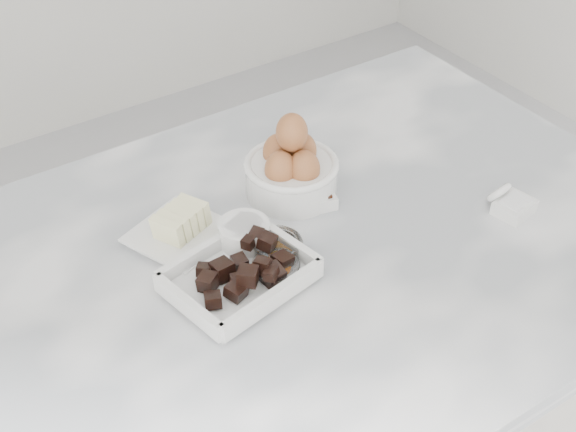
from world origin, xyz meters
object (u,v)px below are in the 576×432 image
(salt_spoon, at_px, (511,203))
(egg_bowl, at_px, (291,168))
(zest_bowl, at_px, (276,270))
(vanilla_spoon, at_px, (314,195))
(sugar_ramekin, at_px, (244,235))
(butter_plate, at_px, (179,230))
(honey_bowl, at_px, (277,249))
(chocolate_dish, at_px, (239,273))

(salt_spoon, bearing_deg, egg_bowl, 137.96)
(zest_bowl, relative_size, vanilla_spoon, 0.85)
(vanilla_spoon, bearing_deg, egg_bowl, 108.79)
(sugar_ramekin, relative_size, salt_spoon, 0.94)
(sugar_ramekin, height_order, salt_spoon, same)
(egg_bowl, distance_m, salt_spoon, 0.35)
(butter_plate, relative_size, vanilla_spoon, 2.12)
(butter_plate, distance_m, honey_bowl, 0.15)
(butter_plate, relative_size, egg_bowl, 1.12)
(salt_spoon, bearing_deg, honey_bowl, 162.78)
(sugar_ramekin, relative_size, egg_bowl, 0.50)
(egg_bowl, bearing_deg, honey_bowl, -131.52)
(butter_plate, distance_m, vanilla_spoon, 0.22)
(egg_bowl, xyz_separation_m, vanilla_spoon, (0.01, -0.04, -0.03))
(chocolate_dish, bearing_deg, sugar_ramekin, 53.40)
(sugar_ramekin, bearing_deg, chocolate_dish, -126.60)
(butter_plate, xyz_separation_m, salt_spoon, (0.46, -0.23, -0.01))
(egg_bowl, height_order, salt_spoon, egg_bowl)
(chocolate_dish, relative_size, butter_plate, 1.28)
(chocolate_dish, bearing_deg, egg_bowl, 37.28)
(butter_plate, height_order, honey_bowl, butter_plate)
(honey_bowl, distance_m, salt_spoon, 0.38)
(butter_plate, distance_m, zest_bowl, 0.17)
(butter_plate, bearing_deg, sugar_ramekin, -44.01)
(chocolate_dish, relative_size, egg_bowl, 1.44)
(sugar_ramekin, height_order, zest_bowl, sugar_ramekin)
(sugar_ramekin, xyz_separation_m, egg_bowl, (0.13, 0.07, 0.02))
(egg_bowl, bearing_deg, zest_bowl, -130.35)
(butter_plate, relative_size, honey_bowl, 2.29)
(salt_spoon, bearing_deg, chocolate_dish, 167.90)
(egg_bowl, bearing_deg, sugar_ramekin, -150.92)
(zest_bowl, bearing_deg, honey_bowl, 53.83)
(sugar_ramekin, height_order, vanilla_spoon, sugar_ramekin)
(chocolate_dish, height_order, honey_bowl, chocolate_dish)
(butter_plate, relative_size, salt_spoon, 2.11)
(sugar_ramekin, bearing_deg, egg_bowl, 29.08)
(egg_bowl, xyz_separation_m, zest_bowl, (-0.13, -0.16, -0.03))
(butter_plate, relative_size, zest_bowl, 2.48)
(honey_bowl, bearing_deg, vanilla_spoon, 32.26)
(zest_bowl, bearing_deg, vanilla_spoon, 37.38)
(egg_bowl, relative_size, zest_bowl, 2.21)
(sugar_ramekin, distance_m, egg_bowl, 0.16)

